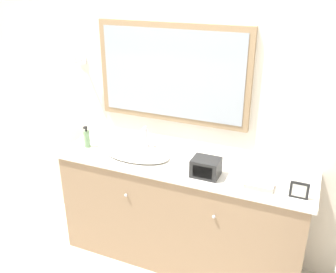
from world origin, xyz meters
The scene contains 8 objects.
wall_back centered at (-0.01, 0.57, 1.28)m, with size 8.00×0.18×2.55m.
vanity_counter centered at (0.00, 0.28, 0.46)m, with size 1.98×0.54×0.91m.
sink_basin centered at (-0.37, 0.26, 0.93)m, with size 0.55×0.35×0.19m.
soap_bottle centered at (-0.82, 0.24, 0.99)m, with size 0.05×0.05×0.19m.
appliance_box centered at (0.23, 0.16, 0.97)m, with size 0.20×0.16×0.13m.
picture_frame centered at (0.87, 0.12, 0.97)m, with size 0.12×0.01×0.12m.
hand_towel_near_sink centered at (0.61, 0.15, 0.93)m, with size 0.19×0.12×0.04m.
metal_tray centered at (0.61, 0.42, 0.91)m, with size 0.17×0.10×0.01m.
Camera 1 is at (0.90, -2.09, 2.23)m, focal length 40.00 mm.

